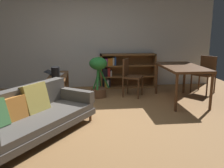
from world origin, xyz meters
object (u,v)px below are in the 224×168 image
at_px(dining_table, 182,70).
at_px(dining_chair_near, 130,75).
at_px(media_console, 58,88).
at_px(bookshelf, 124,70).
at_px(dining_chair_far, 205,72).
at_px(fabric_couch, 29,115).
at_px(desk_speaker, 56,73).
at_px(open_laptop, 55,74).
at_px(potted_floor_plant, 98,74).

bearing_deg(dining_table, dining_chair_near, 152.84).
height_order(media_console, bookshelf, bookshelf).
bearing_deg(dining_chair_far, dining_chair_near, -175.94).
bearing_deg(bookshelf, fabric_couch, -122.48).
distance_m(fabric_couch, desk_speaker, 1.60).
height_order(desk_speaker, bookshelf, bookshelf).
relative_size(fabric_couch, open_laptop, 4.87).
distance_m(potted_floor_plant, dining_chair_far, 2.65).
height_order(open_laptop, dining_chair_near, dining_chair_near).
distance_m(media_console, dining_table, 2.72).
bearing_deg(media_console, dining_chair_far, 5.47).
xyz_separation_m(potted_floor_plant, bookshelf, (0.74, 0.94, -0.10)).
xyz_separation_m(fabric_couch, dining_table, (2.91, 1.49, 0.37)).
xyz_separation_m(desk_speaker, bookshelf, (1.64, 1.41, -0.22)).
bearing_deg(dining_chair_far, potted_floor_plant, -177.00).
relative_size(potted_floor_plant, dining_chair_far, 1.04).
bearing_deg(dining_table, desk_speaker, 178.83).
bearing_deg(bookshelf, potted_floor_plant, -127.97).
relative_size(potted_floor_plant, dining_table, 0.66).
distance_m(desk_speaker, dining_chair_far, 3.61).
xyz_separation_m(potted_floor_plant, dining_chair_near, (0.74, 0.00, -0.05)).
xyz_separation_m(open_laptop, potted_floor_plant, (0.96, 0.06, -0.03)).
relative_size(open_laptop, dining_chair_near, 0.49).
height_order(open_laptop, dining_chair_far, dining_chair_far).
relative_size(desk_speaker, dining_chair_near, 0.26).
xyz_separation_m(potted_floor_plant, dining_chair_far, (2.65, 0.14, -0.04)).
distance_m(desk_speaker, dining_chair_near, 1.72).
xyz_separation_m(desk_speaker, potted_floor_plant, (0.91, 0.47, -0.12)).
xyz_separation_m(fabric_couch, dining_chair_near, (1.88, 2.01, 0.17)).
distance_m(dining_table, bookshelf, 1.81).
bearing_deg(fabric_couch, dining_table, 27.09).
relative_size(dining_table, dining_chair_far, 1.58).
height_order(dining_table, bookshelf, bookshelf).
xyz_separation_m(dining_table, dining_chair_far, (0.88, 0.66, -0.18)).
distance_m(fabric_couch, dining_chair_far, 4.36).
bearing_deg(dining_chair_near, desk_speaker, -164.05).
xyz_separation_m(desk_speaker, dining_table, (2.67, -0.05, 0.02)).
height_order(dining_chair_near, bookshelf, bookshelf).
xyz_separation_m(dining_table, bookshelf, (-1.03, 1.47, -0.24)).
bearing_deg(open_laptop, media_console, -65.48).
bearing_deg(bookshelf, media_console, -145.01).
height_order(media_console, dining_table, dining_table).
distance_m(potted_floor_plant, dining_table, 1.85).
distance_m(dining_table, dining_chair_near, 1.17).
relative_size(dining_table, dining_chair_near, 1.61).
xyz_separation_m(fabric_couch, dining_chair_far, (3.79, 2.15, 0.19)).
height_order(dining_table, dining_chair_near, dining_chair_near).
bearing_deg(open_laptop, bookshelf, 30.42).
relative_size(dining_chair_far, bookshelf, 0.61).
xyz_separation_m(media_console, desk_speaker, (-0.01, -0.27, 0.40)).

